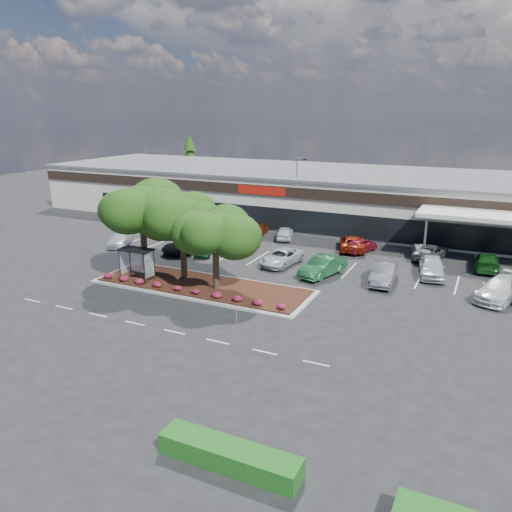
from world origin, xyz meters
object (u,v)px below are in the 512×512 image
at_px(survey_stake, 237,313).
at_px(car_0, 120,239).
at_px(light_pole, 297,199).
at_px(car_1, 205,248).

xyz_separation_m(survey_stake, car_0, (-20.41, 12.43, -0.05)).
bearing_deg(survey_stake, light_pole, 102.85).
relative_size(survey_stake, car_0, 0.25).
bearing_deg(car_0, light_pole, 22.57).
bearing_deg(car_1, survey_stake, -69.87).
bearing_deg(car_1, car_0, 166.94).
relative_size(light_pole, car_1, 2.20).
distance_m(light_pole, survey_stake, 27.90).
xyz_separation_m(survey_stake, car_1, (-10.55, 13.32, -0.05)).
bearing_deg(light_pole, survey_stake, -77.15).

